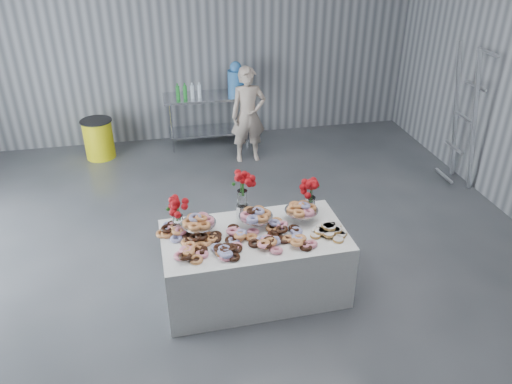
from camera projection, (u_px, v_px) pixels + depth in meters
ground at (230, 295)px, 5.43m from camera, size 9.00×9.00×0.00m
room_walls at (188, 50)px, 4.14m from camera, size 8.04×9.04×4.02m
display_table at (254, 263)px, 5.31m from camera, size 1.92×1.05×0.75m
prep_table at (208, 111)px, 8.67m from camera, size 1.50×0.60×0.90m
donut_mounds at (255, 233)px, 5.06m from camera, size 1.82×0.84×0.09m
cake_stand_left at (198, 222)px, 5.08m from camera, size 0.36×0.36×0.17m
cake_stand_mid at (256, 215)px, 5.20m from camera, size 0.36×0.36×0.17m
cake_stand_right at (301, 209)px, 5.30m from camera, size 0.36×0.36×0.17m
danish_pile at (329, 229)px, 5.12m from camera, size 0.48×0.48×0.11m
bouquet_left at (177, 206)px, 5.05m from camera, size 0.26×0.26×0.42m
bouquet_right at (311, 188)px, 5.38m from camera, size 0.26×0.26×0.42m
bouquet_center at (242, 187)px, 5.23m from camera, size 0.26×0.26×0.57m
water_jug at (236, 79)px, 8.50m from camera, size 0.28×0.28×0.55m
drink_bottles at (189, 91)px, 8.33m from camera, size 0.54×0.08×0.27m
person at (248, 115)px, 8.03m from camera, size 0.57×0.38×1.56m
trash_barrel at (99, 139)px, 8.32m from camera, size 0.52×0.52×0.66m
stepladder at (465, 118)px, 7.18m from camera, size 0.55×0.52×2.12m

